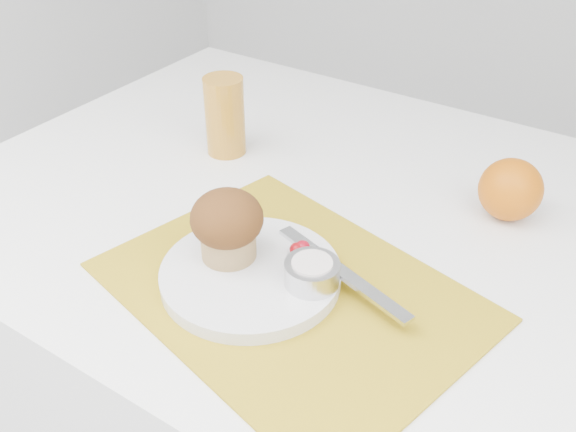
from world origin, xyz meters
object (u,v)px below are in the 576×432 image
Objects in this scene: orange at (511,189)px; table at (350,400)px; plate at (251,274)px; juice_glass at (225,116)px; muffin at (227,224)px.

table is at bearing -144.78° from orange.
plate is at bearing -104.60° from table.
table is 9.67× the size of juice_glass.
orange is at bearing 55.78° from plate.
orange is 0.68× the size of juice_glass.
orange is at bearing 50.62° from muffin.
plate is at bearing -124.22° from orange.
plate is 0.37m from orange.
juice_glass is at bearing 132.88° from plate.
plate is 2.44× the size of muffin.
table is 14.20× the size of orange.
muffin is (-0.24, -0.30, 0.02)m from orange.
table is 0.44m from plate.
table is 5.62× the size of plate.
table is 13.70× the size of muffin.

